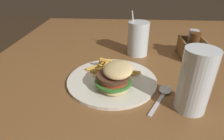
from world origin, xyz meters
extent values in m
cube|color=brown|center=(0.00, 0.00, 0.74)|extent=(1.69, 1.33, 0.03)
cylinder|color=brown|center=(-0.78, -0.59, 0.36)|extent=(0.06, 0.06, 0.73)
cylinder|color=brown|center=(-0.78, 0.59, 0.36)|extent=(0.06, 0.06, 0.73)
cylinder|color=silver|center=(-0.04, -0.17, 0.76)|extent=(0.29, 0.29, 0.01)
ellipsoid|color=#E0C17F|center=(0.02, -0.16, 0.78)|extent=(0.12, 0.11, 0.02)
cylinder|color=#38752D|center=(0.02, -0.16, 0.79)|extent=(0.13, 0.13, 0.01)
cylinder|color=red|center=(0.02, -0.16, 0.80)|extent=(0.11, 0.11, 0.01)
cylinder|color=#4C2D1E|center=(0.02, -0.16, 0.81)|extent=(0.12, 0.12, 0.01)
ellipsoid|color=#E0C17F|center=(0.01, -0.15, 0.83)|extent=(0.12, 0.11, 0.04)
cube|color=gold|center=(-0.09, -0.22, 0.78)|extent=(0.08, 0.02, 0.01)
cube|color=gold|center=(-0.08, -0.12, 0.77)|extent=(0.06, 0.02, 0.02)
cube|color=gold|center=(-0.09, -0.19, 0.78)|extent=(0.04, 0.05, 0.03)
cube|color=gold|center=(-0.06, -0.15, 0.78)|extent=(0.04, 0.08, 0.03)
cube|color=gold|center=(-0.07, -0.20, 0.78)|extent=(0.04, 0.07, 0.02)
cube|color=gold|center=(-0.10, -0.19, 0.78)|extent=(0.05, 0.06, 0.02)
cube|color=gold|center=(-0.14, -0.14, 0.77)|extent=(0.02, 0.06, 0.01)
cube|color=gold|center=(-0.07, -0.13, 0.78)|extent=(0.03, 0.07, 0.02)
cube|color=gold|center=(-0.11, -0.19, 0.78)|extent=(0.02, 0.07, 0.03)
cube|color=gold|center=(-0.08, -0.12, 0.77)|extent=(0.05, 0.07, 0.03)
cube|color=gold|center=(-0.09, -0.17, 0.79)|extent=(0.04, 0.06, 0.01)
cube|color=gold|center=(-0.09, -0.19, 0.79)|extent=(0.06, 0.03, 0.02)
cube|color=gold|center=(-0.07, -0.22, 0.78)|extent=(0.01, 0.06, 0.01)
cube|color=gold|center=(-0.07, -0.14, 0.78)|extent=(0.02, 0.06, 0.03)
cube|color=gold|center=(-0.08, -0.18, 0.79)|extent=(0.04, 0.07, 0.01)
cube|color=gold|center=(-0.11, -0.17, 0.78)|extent=(0.02, 0.09, 0.03)
cube|color=gold|center=(-0.10, -0.18, 0.80)|extent=(0.02, 0.09, 0.03)
cube|color=gold|center=(-0.11, -0.23, 0.77)|extent=(0.05, 0.08, 0.01)
cube|color=gold|center=(-0.07, -0.21, 0.78)|extent=(0.06, 0.05, 0.03)
cylinder|color=silver|center=(0.08, 0.04, 0.84)|extent=(0.08, 0.08, 0.17)
cylinder|color=#C67F23|center=(0.08, 0.04, 0.82)|extent=(0.07, 0.07, 0.13)
cylinder|color=silver|center=(-0.26, -0.08, 0.83)|extent=(0.08, 0.08, 0.14)
cylinder|color=orange|center=(-0.26, -0.08, 0.81)|extent=(0.07, 0.07, 0.11)
cylinder|color=white|center=(-0.27, -0.10, 0.85)|extent=(0.03, 0.03, 0.18)
ellipsoid|color=silver|center=(0.01, -0.01, 0.76)|extent=(0.06, 0.06, 0.01)
cube|color=silver|center=(0.07, -0.04, 0.76)|extent=(0.10, 0.06, 0.00)
cube|color=brown|center=(-0.24, 0.14, 0.76)|extent=(0.11, 0.09, 0.01)
cube|color=brown|center=(-0.30, 0.14, 0.79)|extent=(0.01, 0.09, 0.07)
cube|color=brown|center=(-0.19, 0.14, 0.79)|extent=(0.01, 0.09, 0.07)
cube|color=brown|center=(-0.24, 0.09, 0.79)|extent=(0.11, 0.01, 0.07)
cube|color=brown|center=(-0.24, 0.18, 0.79)|extent=(0.11, 0.01, 0.07)
cylinder|color=#B2B2B7|center=(-0.26, 0.14, 0.82)|extent=(0.04, 0.04, 0.10)
cylinder|color=#512D14|center=(-0.23, 0.13, 0.82)|extent=(0.04, 0.04, 0.10)
camera|label=1|loc=(0.47, -0.14, 1.08)|focal=30.00mm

